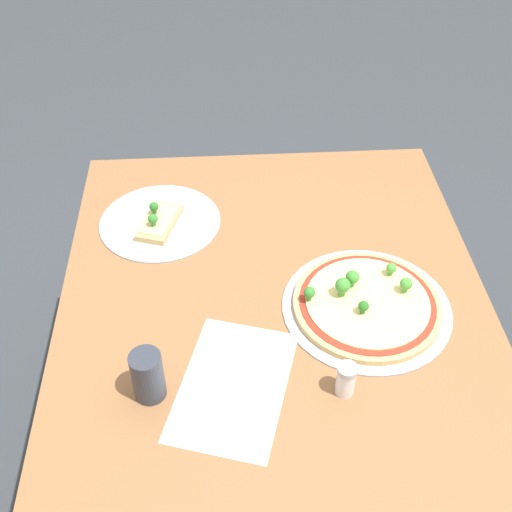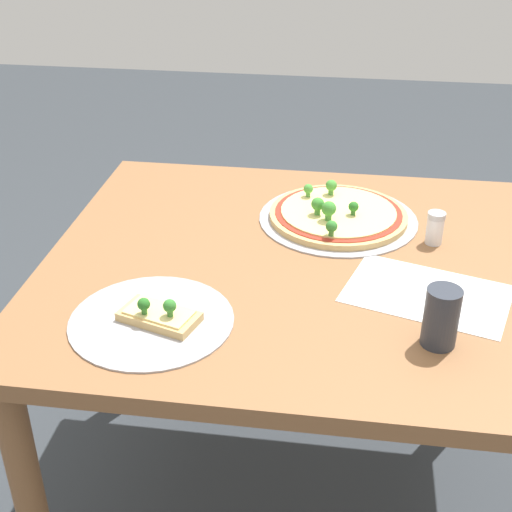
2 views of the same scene
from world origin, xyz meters
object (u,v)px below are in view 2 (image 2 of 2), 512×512
object	(u,v)px
pizza_tray_slice	(154,318)
drinking_cup	(441,317)
pizza_tray_whole	(338,215)
condiment_shaker	(435,228)
dining_table	(301,298)

from	to	relation	value
pizza_tray_slice	drinking_cup	xyz separation A→B (m)	(0.51, 0.01, 0.05)
drinking_cup	pizza_tray_whole	bearing A→B (deg)	113.10
drinking_cup	condiment_shaker	world-z (taller)	drinking_cup
pizza_tray_whole	condiment_shaker	xyz separation A→B (m)	(0.21, -0.08, 0.02)
pizza_tray_slice	condiment_shaker	distance (m)	0.65
dining_table	drinking_cup	size ratio (longest dim) A/B	9.79
pizza_tray_whole	condiment_shaker	bearing A→B (deg)	-21.27
pizza_tray_whole	pizza_tray_slice	world-z (taller)	pizza_tray_whole
pizza_tray_whole	condiment_shaker	distance (m)	0.23
condiment_shaker	drinking_cup	bearing A→B (deg)	-92.92
dining_table	pizza_tray_slice	xyz separation A→B (m)	(-0.25, -0.26, 0.10)
pizza_tray_slice	condiment_shaker	world-z (taller)	condiment_shaker
dining_table	pizza_tray_whole	distance (m)	0.23
pizza_tray_whole	drinking_cup	size ratio (longest dim) A/B	3.33
dining_table	pizza_tray_slice	size ratio (longest dim) A/B	3.57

